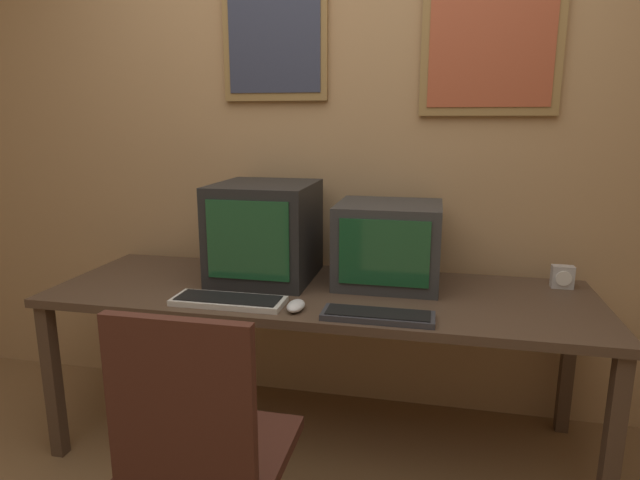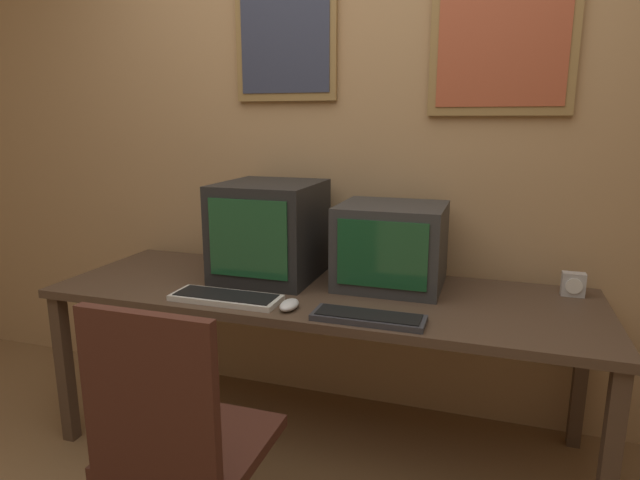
# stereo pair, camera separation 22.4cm
# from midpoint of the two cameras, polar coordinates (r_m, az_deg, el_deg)

# --- Properties ---
(wall_back) EXTENTS (8.00, 0.08, 2.60)m
(wall_back) POSITION_cam_midpoint_polar(r_m,az_deg,el_deg) (2.63, -0.22, 9.84)
(wall_back) COLOR tan
(wall_back) RESTS_ON ground_plane
(desk) EXTENTS (2.29, 0.77, 0.73)m
(desk) POSITION_cam_midpoint_polar(r_m,az_deg,el_deg) (2.32, -2.79, -6.80)
(desk) COLOR #4C3828
(desk) RESTS_ON ground_plane
(monitor_left) EXTENTS (0.43, 0.47, 0.44)m
(monitor_left) POSITION_cam_midpoint_polar(r_m,az_deg,el_deg) (2.44, -8.48, 0.90)
(monitor_left) COLOR black
(monitor_left) RESTS_ON desk
(monitor_right) EXTENTS (0.45, 0.41, 0.36)m
(monitor_right) POSITION_cam_midpoint_polar(r_m,az_deg,el_deg) (2.35, 4.61, -0.43)
(monitor_right) COLOR #333333
(monitor_right) RESTS_ON desk
(keyboard_main) EXTENTS (0.45, 0.16, 0.03)m
(keyboard_main) POSITION_cam_midpoint_polar(r_m,az_deg,el_deg) (2.17, -12.68, -6.38)
(keyboard_main) COLOR beige
(keyboard_main) RESTS_ON desk
(keyboard_side) EXTENTS (0.41, 0.14, 0.03)m
(keyboard_side) POSITION_cam_midpoint_polar(r_m,az_deg,el_deg) (1.97, 2.94, -8.10)
(keyboard_side) COLOR #333338
(keyboard_side) RESTS_ON desk
(mouse_near_keyboard) EXTENTS (0.07, 0.12, 0.04)m
(mouse_near_keyboard) POSITION_cam_midpoint_polar(r_m,az_deg,el_deg) (2.05, -5.74, -7.06)
(mouse_near_keyboard) COLOR silver
(mouse_near_keyboard) RESTS_ON desk
(desk_clock) EXTENTS (0.09, 0.06, 0.10)m
(desk_clock) POSITION_cam_midpoint_polar(r_m,az_deg,el_deg) (2.49, 22.15, -3.70)
(desk_clock) COLOR #B7B2AD
(desk_clock) RESTS_ON desk
(office_chair) EXTENTS (0.47, 0.47, 0.96)m
(office_chair) POSITION_cam_midpoint_polar(r_m,az_deg,el_deg) (1.78, -15.79, -23.17)
(office_chair) COLOR black
(office_chair) RESTS_ON ground_plane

